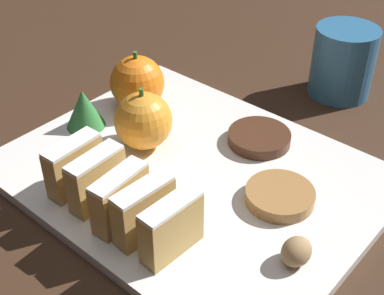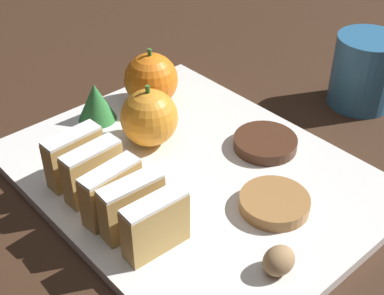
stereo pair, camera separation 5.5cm
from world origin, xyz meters
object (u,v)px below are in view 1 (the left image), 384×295
orange_far (142,122)px  walnut (296,252)px  coffee_mug (344,61)px  chocolate_cookie (259,138)px  orange_near (137,83)px

orange_far → walnut: 0.22m
orange_far → coffee_mug: (0.27, -0.10, 0.00)m
walnut → chocolate_cookie: bearing=45.3°
chocolate_cookie → coffee_mug: 0.18m
walnut → coffee_mug: (0.30, 0.12, 0.02)m
chocolate_cookie → orange_far: bearing=133.6°
orange_near → orange_far: orange_near is taller
orange_near → walnut: (-0.09, -0.28, -0.02)m
walnut → coffee_mug: coffee_mug is taller
orange_far → chocolate_cookie: bearing=-46.4°
orange_near → orange_far: size_ratio=1.03×
orange_near → walnut: bearing=-107.5°
orange_far → chocolate_cookie: (0.09, -0.09, -0.03)m
orange_near → chocolate_cookie: size_ratio=1.05×
orange_near → coffee_mug: (0.21, -0.16, 0.00)m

